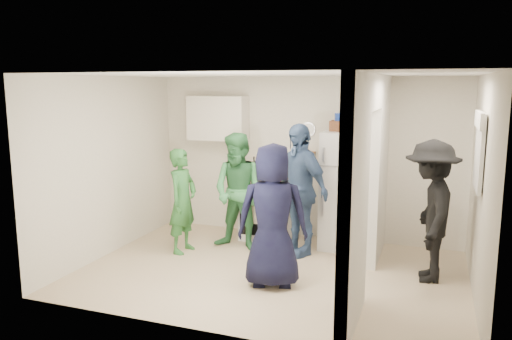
{
  "coord_description": "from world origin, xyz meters",
  "views": [
    {
      "loc": [
        1.89,
        -5.8,
        2.38
      ],
      "look_at": [
        -0.34,
        0.4,
        1.25
      ],
      "focal_mm": 35.0,
      "sensor_mm": 36.0,
      "label": 1
    }
  ],
  "objects_px": {
    "fridge": "(347,190)",
    "person_green_left": "(183,201)",
    "stove": "(268,209)",
    "blue_bowl": "(343,117)",
    "person_navy": "(273,216)",
    "yellow_cup_stack_top": "(364,124)",
    "person_nook": "(431,211)",
    "person_denim": "(299,189)",
    "person_green_center": "(240,192)",
    "wicker_basket": "(343,126)"
  },
  "relations": [
    {
      "from": "fridge",
      "to": "person_green_left",
      "type": "height_order",
      "value": "fridge"
    },
    {
      "from": "stove",
      "to": "blue_bowl",
      "type": "distance_m",
      "value": 1.83
    },
    {
      "from": "person_navy",
      "to": "stove",
      "type": "bearing_deg",
      "value": -86.48
    },
    {
      "from": "yellow_cup_stack_top",
      "to": "person_nook",
      "type": "height_order",
      "value": "yellow_cup_stack_top"
    },
    {
      "from": "yellow_cup_stack_top",
      "to": "person_navy",
      "type": "xyz_separation_m",
      "value": [
        -0.81,
        -1.63,
        -0.98
      ]
    },
    {
      "from": "person_denim",
      "to": "person_nook",
      "type": "distance_m",
      "value": 1.81
    },
    {
      "from": "person_green_center",
      "to": "person_navy",
      "type": "bearing_deg",
      "value": -48.26
    },
    {
      "from": "stove",
      "to": "wicker_basket",
      "type": "distance_m",
      "value": 1.73
    },
    {
      "from": "person_green_center",
      "to": "wicker_basket",
      "type": "bearing_deg",
      "value": 29.87
    },
    {
      "from": "stove",
      "to": "person_navy",
      "type": "height_order",
      "value": "person_navy"
    },
    {
      "from": "wicker_basket",
      "to": "yellow_cup_stack_top",
      "type": "distance_m",
      "value": 0.36
    },
    {
      "from": "person_nook",
      "to": "person_green_center",
      "type": "bearing_deg",
      "value": -101.19
    },
    {
      "from": "wicker_basket",
      "to": "person_navy",
      "type": "bearing_deg",
      "value": -105.28
    },
    {
      "from": "yellow_cup_stack_top",
      "to": "person_denim",
      "type": "height_order",
      "value": "yellow_cup_stack_top"
    },
    {
      "from": "person_green_left",
      "to": "person_green_center",
      "type": "distance_m",
      "value": 0.82
    },
    {
      "from": "stove",
      "to": "person_green_left",
      "type": "relative_size",
      "value": 0.63
    },
    {
      "from": "yellow_cup_stack_top",
      "to": "stove",
      "type": "bearing_deg",
      "value": 174.84
    },
    {
      "from": "wicker_basket",
      "to": "person_denim",
      "type": "xyz_separation_m",
      "value": [
        -0.5,
        -0.54,
        -0.86
      ]
    },
    {
      "from": "person_green_center",
      "to": "person_nook",
      "type": "height_order",
      "value": "person_nook"
    },
    {
      "from": "fridge",
      "to": "person_nook",
      "type": "relative_size",
      "value": 0.99
    },
    {
      "from": "stove",
      "to": "person_green_center",
      "type": "distance_m",
      "value": 0.77
    },
    {
      "from": "blue_bowl",
      "to": "yellow_cup_stack_top",
      "type": "bearing_deg",
      "value": -25.11
    },
    {
      "from": "person_denim",
      "to": "person_navy",
      "type": "relative_size",
      "value": 1.08
    },
    {
      "from": "stove",
      "to": "person_green_left",
      "type": "height_order",
      "value": "person_green_left"
    },
    {
      "from": "person_green_left",
      "to": "person_nook",
      "type": "distance_m",
      "value": 3.33
    },
    {
      "from": "wicker_basket",
      "to": "person_navy",
      "type": "relative_size",
      "value": 0.2
    },
    {
      "from": "person_green_left",
      "to": "person_green_center",
      "type": "relative_size",
      "value": 0.88
    },
    {
      "from": "yellow_cup_stack_top",
      "to": "person_green_left",
      "type": "xyz_separation_m",
      "value": [
        -2.39,
        -0.89,
        -1.1
      ]
    },
    {
      "from": "stove",
      "to": "fridge",
      "type": "height_order",
      "value": "fridge"
    },
    {
      "from": "stove",
      "to": "person_nook",
      "type": "distance_m",
      "value": 2.59
    },
    {
      "from": "fridge",
      "to": "stove",
      "type": "bearing_deg",
      "value": 178.59
    },
    {
      "from": "blue_bowl",
      "to": "yellow_cup_stack_top",
      "type": "xyz_separation_m",
      "value": [
        0.32,
        -0.15,
        -0.08
      ]
    },
    {
      "from": "person_green_center",
      "to": "person_nook",
      "type": "relative_size",
      "value": 0.98
    },
    {
      "from": "blue_bowl",
      "to": "person_nook",
      "type": "bearing_deg",
      "value": -37.0
    },
    {
      "from": "blue_bowl",
      "to": "fridge",
      "type": "bearing_deg",
      "value": -26.57
    },
    {
      "from": "blue_bowl",
      "to": "person_green_center",
      "type": "xyz_separation_m",
      "value": [
        -1.35,
        -0.65,
        -1.07
      ]
    },
    {
      "from": "fridge",
      "to": "person_denim",
      "type": "height_order",
      "value": "person_denim"
    },
    {
      "from": "person_nook",
      "to": "fridge",
      "type": "bearing_deg",
      "value": -132.33
    },
    {
      "from": "person_denim",
      "to": "blue_bowl",
      "type": "bearing_deg",
      "value": 80.61
    },
    {
      "from": "blue_bowl",
      "to": "person_nook",
      "type": "distance_m",
      "value": 1.9
    },
    {
      "from": "blue_bowl",
      "to": "stove",
      "type": "bearing_deg",
      "value": -178.98
    },
    {
      "from": "person_green_left",
      "to": "person_nook",
      "type": "relative_size",
      "value": 0.86
    },
    {
      "from": "yellow_cup_stack_top",
      "to": "person_navy",
      "type": "relative_size",
      "value": 0.15
    },
    {
      "from": "person_green_left",
      "to": "person_denim",
      "type": "relative_size",
      "value": 0.8
    },
    {
      "from": "person_green_left",
      "to": "stove",
      "type": "bearing_deg",
      "value": -38.62
    },
    {
      "from": "stove",
      "to": "person_green_left",
      "type": "distance_m",
      "value": 1.42
    },
    {
      "from": "fridge",
      "to": "wicker_basket",
      "type": "xyz_separation_m",
      "value": [
        -0.1,
        0.05,
        0.93
      ]
    },
    {
      "from": "fridge",
      "to": "person_green_center",
      "type": "bearing_deg",
      "value": -157.65
    },
    {
      "from": "person_navy",
      "to": "person_nook",
      "type": "distance_m",
      "value": 1.93
    },
    {
      "from": "person_denim",
      "to": "stove",
      "type": "bearing_deg",
      "value": 173.16
    }
  ]
}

